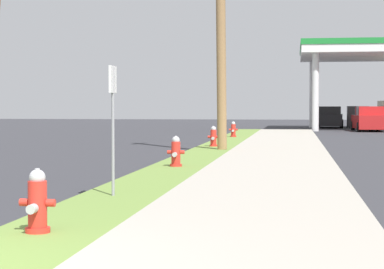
{
  "coord_description": "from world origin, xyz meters",
  "views": [
    {
      "loc": [
        3.55,
        -5.72,
        1.58
      ],
      "look_at": [
        0.66,
        14.25,
        0.78
      ],
      "focal_mm": 66.77,
      "sensor_mm": 36.0,
      "label": 1
    }
  ],
  "objects_px": {
    "street_sign_post": "(113,103)",
    "car_black_by_far_pump": "(330,118)",
    "fire_hydrant_second": "(176,153)",
    "utility_pole_midground": "(221,1)",
    "fire_hydrant_fourth": "(233,130)",
    "car_red_by_near_pump": "(370,120)",
    "fire_hydrant_nearest": "(37,205)",
    "fire_hydrant_third": "(213,137)"
  },
  "relations": [
    {
      "from": "street_sign_post",
      "to": "car_black_by_far_pump",
      "type": "height_order",
      "value": "street_sign_post"
    },
    {
      "from": "fire_hydrant_second",
      "to": "street_sign_post",
      "type": "relative_size",
      "value": 0.35
    },
    {
      "from": "utility_pole_midground",
      "to": "car_black_by_far_pump",
      "type": "height_order",
      "value": "utility_pole_midground"
    },
    {
      "from": "fire_hydrant_fourth",
      "to": "car_red_by_near_pump",
      "type": "distance_m",
      "value": 14.67
    },
    {
      "from": "utility_pole_midground",
      "to": "fire_hydrant_nearest",
      "type": "bearing_deg",
      "value": -91.64
    },
    {
      "from": "fire_hydrant_third",
      "to": "utility_pole_midground",
      "type": "height_order",
      "value": "utility_pole_midground"
    },
    {
      "from": "fire_hydrant_nearest",
      "to": "utility_pole_midground",
      "type": "xyz_separation_m",
      "value": [
        0.46,
        16.02,
        4.67
      ]
    },
    {
      "from": "car_red_by_near_pump",
      "to": "fire_hydrant_third",
      "type": "bearing_deg",
      "value": -110.29
    },
    {
      "from": "fire_hydrant_fourth",
      "to": "street_sign_post",
      "type": "relative_size",
      "value": 0.35
    },
    {
      "from": "fire_hydrant_third",
      "to": "car_black_by_far_pump",
      "type": "height_order",
      "value": "car_black_by_far_pump"
    },
    {
      "from": "street_sign_post",
      "to": "car_red_by_near_pump",
      "type": "bearing_deg",
      "value": 77.75
    },
    {
      "from": "fire_hydrant_third",
      "to": "utility_pole_midground",
      "type": "xyz_separation_m",
      "value": [
        0.46,
        -1.97,
        4.67
      ]
    },
    {
      "from": "fire_hydrant_fourth",
      "to": "car_red_by_near_pump",
      "type": "bearing_deg",
      "value": 58.69
    },
    {
      "from": "street_sign_post",
      "to": "car_red_by_near_pump",
      "type": "height_order",
      "value": "street_sign_post"
    },
    {
      "from": "fire_hydrant_second",
      "to": "utility_pole_midground",
      "type": "bearing_deg",
      "value": 86.81
    },
    {
      "from": "fire_hydrant_second",
      "to": "car_black_by_far_pump",
      "type": "distance_m",
      "value": 36.87
    },
    {
      "from": "fire_hydrant_nearest",
      "to": "fire_hydrant_second",
      "type": "height_order",
      "value": "same"
    },
    {
      "from": "fire_hydrant_nearest",
      "to": "utility_pole_midground",
      "type": "relative_size",
      "value": 0.08
    },
    {
      "from": "fire_hydrant_second",
      "to": "car_red_by_near_pump",
      "type": "height_order",
      "value": "car_red_by_near_pump"
    },
    {
      "from": "fire_hydrant_second",
      "to": "street_sign_post",
      "type": "distance_m",
      "value": 5.86
    },
    {
      "from": "fire_hydrant_third",
      "to": "street_sign_post",
      "type": "relative_size",
      "value": 0.35
    },
    {
      "from": "fire_hydrant_fourth",
      "to": "fire_hydrant_third",
      "type": "bearing_deg",
      "value": -90.18
    },
    {
      "from": "fire_hydrant_third",
      "to": "car_red_by_near_pump",
      "type": "bearing_deg",
      "value": 69.71
    },
    {
      "from": "fire_hydrant_second",
      "to": "car_red_by_near_pump",
      "type": "xyz_separation_m",
      "value": [
        7.57,
        29.47,
        0.28
      ]
    },
    {
      "from": "street_sign_post",
      "to": "fire_hydrant_nearest",
      "type": "bearing_deg",
      "value": -90.03
    },
    {
      "from": "fire_hydrant_second",
      "to": "utility_pole_midground",
      "type": "relative_size",
      "value": 0.08
    },
    {
      "from": "fire_hydrant_nearest",
      "to": "fire_hydrant_fourth",
      "type": "xyz_separation_m",
      "value": [
        0.02,
        26.14,
        0.0
      ]
    },
    {
      "from": "street_sign_post",
      "to": "fire_hydrant_second",
      "type": "bearing_deg",
      "value": 89.22
    },
    {
      "from": "fire_hydrant_nearest",
      "to": "car_black_by_far_pump",
      "type": "bearing_deg",
      "value": 83.15
    },
    {
      "from": "car_red_by_near_pump",
      "to": "car_black_by_far_pump",
      "type": "relative_size",
      "value": 0.98
    },
    {
      "from": "car_black_by_far_pump",
      "to": "fire_hydrant_nearest",
      "type": "bearing_deg",
      "value": -96.85
    },
    {
      "from": "fire_hydrant_second",
      "to": "street_sign_post",
      "type": "xyz_separation_m",
      "value": [
        -0.08,
        -5.74,
        1.19
      ]
    },
    {
      "from": "fire_hydrant_nearest",
      "to": "street_sign_post",
      "type": "xyz_separation_m",
      "value": [
        0.0,
        3.46,
        1.19
      ]
    },
    {
      "from": "car_black_by_far_pump",
      "to": "fire_hydrant_second",
      "type": "bearing_deg",
      "value": -98.43
    },
    {
      "from": "fire_hydrant_third",
      "to": "street_sign_post",
      "type": "xyz_separation_m",
      "value": [
        0.0,
        -14.53,
        1.19
      ]
    },
    {
      "from": "fire_hydrant_fourth",
      "to": "fire_hydrant_second",
      "type": "bearing_deg",
      "value": -89.81
    },
    {
      "from": "fire_hydrant_fourth",
      "to": "car_red_by_near_pump",
      "type": "xyz_separation_m",
      "value": [
        7.62,
        12.53,
        0.28
      ]
    },
    {
      "from": "utility_pole_midground",
      "to": "fire_hydrant_third",
      "type": "bearing_deg",
      "value": 103.18
    },
    {
      "from": "car_black_by_far_pump",
      "to": "utility_pole_midground",
      "type": "bearing_deg",
      "value": -99.62
    },
    {
      "from": "fire_hydrant_fourth",
      "to": "utility_pole_midground",
      "type": "bearing_deg",
      "value": -87.54
    },
    {
      "from": "fire_hydrant_third",
      "to": "car_red_by_near_pump",
      "type": "distance_m",
      "value": 22.05
    },
    {
      "from": "fire_hydrant_fourth",
      "to": "car_red_by_near_pump",
      "type": "height_order",
      "value": "car_red_by_near_pump"
    }
  ]
}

